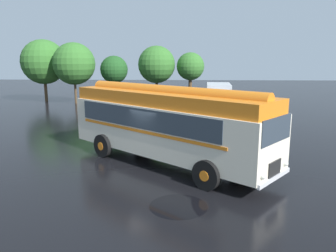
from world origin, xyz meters
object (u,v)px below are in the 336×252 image
object	(u,v)px
car_mid_left	(184,105)
box_van	(219,98)
vintage_bus	(167,122)
car_near_left	(150,104)

from	to	relation	value
car_mid_left	box_van	size ratio (longest dim) A/B	0.72
vintage_bus	car_near_left	size ratio (longest dim) A/B	2.19
vintage_bus	car_mid_left	distance (m)	13.23
car_mid_left	box_van	xyz separation A→B (m)	(2.93, 0.67, 0.52)
vintage_bus	car_near_left	bearing A→B (deg)	98.75
car_mid_left	box_van	world-z (taller)	box_van
vintage_bus	box_van	size ratio (longest dim) A/B	1.59
vintage_bus	car_near_left	distance (m)	13.36
car_mid_left	box_van	bearing A→B (deg)	12.82
car_near_left	box_van	size ratio (longest dim) A/B	0.73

